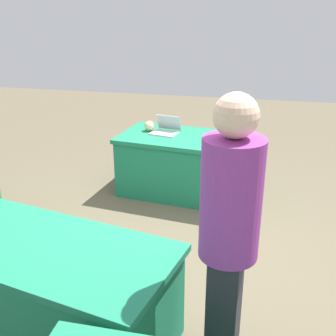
{
  "coord_description": "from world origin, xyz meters",
  "views": [
    {
      "loc": [
        -0.64,
        3.3,
        2.23
      ],
      "look_at": [
        0.12,
        0.02,
        0.9
      ],
      "focal_mm": 44.65,
      "sensor_mm": 36.0,
      "label": 1
    }
  ],
  "objects_px": {
    "person_attendee_standing": "(229,233)",
    "laptop_silver": "(165,130)",
    "scissors_red": "(218,137)",
    "table_foreground": "(181,164)",
    "table_back_left": "(48,290)",
    "yarn_ball": "(149,126)"
  },
  "relations": [
    {
      "from": "table_back_left",
      "to": "scissors_red",
      "type": "distance_m",
      "value": 2.8
    },
    {
      "from": "table_foreground",
      "to": "person_attendee_standing",
      "type": "relative_size",
      "value": 0.86
    },
    {
      "from": "scissors_red",
      "to": "table_foreground",
      "type": "bearing_deg",
      "value": -16.62
    },
    {
      "from": "table_foreground",
      "to": "laptop_silver",
      "type": "xyz_separation_m",
      "value": [
        0.21,
        -0.08,
        0.41
      ]
    },
    {
      "from": "table_foreground",
      "to": "laptop_silver",
      "type": "bearing_deg",
      "value": -19.71
    },
    {
      "from": "table_back_left",
      "to": "person_attendee_standing",
      "type": "distance_m",
      "value": 1.4
    },
    {
      "from": "table_foreground",
      "to": "table_back_left",
      "type": "bearing_deg",
      "value": 80.78
    },
    {
      "from": "laptop_silver",
      "to": "scissors_red",
      "type": "distance_m",
      "value": 0.66
    },
    {
      "from": "table_foreground",
      "to": "table_back_left",
      "type": "relative_size",
      "value": 0.81
    },
    {
      "from": "yarn_ball",
      "to": "scissors_red",
      "type": "height_order",
      "value": "yarn_ball"
    },
    {
      "from": "person_attendee_standing",
      "to": "laptop_silver",
      "type": "relative_size",
      "value": 4.94
    },
    {
      "from": "table_foreground",
      "to": "yarn_ball",
      "type": "distance_m",
      "value": 0.62
    },
    {
      "from": "scissors_red",
      "to": "person_attendee_standing",
      "type": "bearing_deg",
      "value": 76.72
    },
    {
      "from": "person_attendee_standing",
      "to": "table_foreground",
      "type": "bearing_deg",
      "value": 21.66
    },
    {
      "from": "scissors_red",
      "to": "yarn_ball",
      "type": "bearing_deg",
      "value": -26.86
    },
    {
      "from": "person_attendee_standing",
      "to": "yarn_ball",
      "type": "height_order",
      "value": "person_attendee_standing"
    },
    {
      "from": "laptop_silver",
      "to": "yarn_ball",
      "type": "relative_size",
      "value": 2.91
    },
    {
      "from": "table_foreground",
      "to": "laptop_silver",
      "type": "height_order",
      "value": "laptop_silver"
    },
    {
      "from": "person_attendee_standing",
      "to": "scissors_red",
      "type": "xyz_separation_m",
      "value": [
        0.36,
        -2.7,
        -0.29
      ]
    },
    {
      "from": "table_back_left",
      "to": "table_foreground",
      "type": "bearing_deg",
      "value": -99.22
    },
    {
      "from": "table_back_left",
      "to": "laptop_silver",
      "type": "relative_size",
      "value": 5.24
    },
    {
      "from": "yarn_ball",
      "to": "laptop_silver",
      "type": "bearing_deg",
      "value": 167.07
    }
  ]
}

